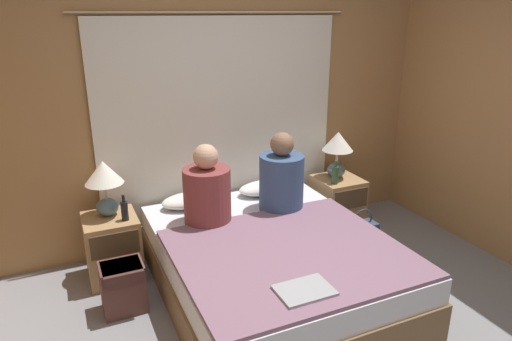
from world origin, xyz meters
name	(u,v)px	position (x,y,z in m)	size (l,w,h in m)	color
wall_back	(219,111)	(0.00, 1.85, 1.25)	(4.34, 0.06, 2.50)	#A37547
curtain_panel	(222,132)	(0.00, 1.79, 1.06)	(2.48, 0.02, 2.12)	silver
bed	(272,265)	(0.00, 0.72, 0.24)	(1.66, 2.05, 0.48)	brown
nightstand_left	(113,247)	(-1.11, 1.46, 0.27)	(0.42, 0.45, 0.54)	#A87F51
nightstand_right	(337,203)	(1.11, 1.46, 0.27)	(0.42, 0.45, 0.54)	#A87F51
lamp_left	(104,180)	(-1.11, 1.52, 0.85)	(0.30, 0.30, 0.47)	slate
lamp_right	(338,147)	(1.11, 1.52, 0.85)	(0.30, 0.30, 0.47)	slate
pillow_left	(194,200)	(-0.37, 1.55, 0.54)	(0.59, 0.30, 0.12)	white
pillow_right	(268,187)	(0.37, 1.55, 0.54)	(0.59, 0.30, 0.12)	white
blanket_on_bed	(290,253)	(0.00, 0.43, 0.49)	(1.60, 1.42, 0.03)	slate
person_left_in_bed	(207,192)	(-0.36, 1.18, 0.75)	(0.39, 0.39, 0.67)	brown
person_right_in_bed	(281,179)	(0.31, 1.18, 0.76)	(0.39, 0.39, 0.69)	#38517A
beer_bottle_on_left_stand	(125,210)	(-1.00, 1.36, 0.63)	(0.06, 0.06, 0.22)	black
beer_bottle_on_right_stand	(335,175)	(0.99, 1.36, 0.63)	(0.06, 0.06, 0.23)	#2D4C28
laptop_on_bed	(305,290)	(-0.16, -0.05, 0.52)	(0.34, 0.25, 0.02)	#9EA0A5
backpack_on_floor	(123,284)	(-1.11, 0.95, 0.22)	(0.31, 0.28, 0.38)	brown
handbag_on_floor	(361,233)	(1.11, 1.05, 0.12)	(0.29, 0.16, 0.38)	#333D56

